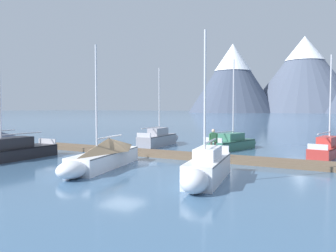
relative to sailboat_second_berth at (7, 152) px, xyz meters
The scene contains 11 objects.
ground_plane 7.63m from the sailboat_second_berth, 19.57° to the left, with size 700.00×700.00×0.00m, color #426689.
mountain_west_summit 226.92m from the sailboat_second_berth, 103.71° to the left, with size 60.72×60.72×47.35m.
mountain_central_massif 245.83m from the sailboat_second_berth, 92.35° to the left, with size 78.96×78.96×52.88m.
dock 9.72m from the sailboat_second_berth, 42.39° to the left, with size 23.82×2.76×0.30m.
sailboat_second_berth is the anchor object (origin of this frame).
sailboat_mid_dock_port 13.26m from the sailboat_second_berth, 71.12° to the left, with size 1.69×6.94×6.93m.
sailboat_mid_dock_starboard 7.24m from the sailboat_second_berth, ahead, with size 2.85×7.51×6.75m.
sailboat_far_berth 16.83m from the sailboat_second_berth, 49.43° to the left, with size 3.13×6.05×7.30m.
sailboat_outer_slip 13.71m from the sailboat_second_berth, ahead, with size 2.19×5.96×6.77m.
sailboat_end_of_dock 21.67m from the sailboat_second_berth, 33.41° to the left, with size 2.27×5.91×7.09m.
person_on_dock 13.33m from the sailboat_second_berth, 30.26° to the left, with size 0.49×0.40×1.69m.
Camera 1 is at (12.27, -17.27, 3.39)m, focal length 37.15 mm.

